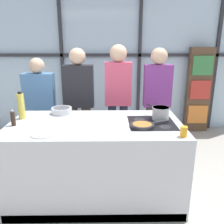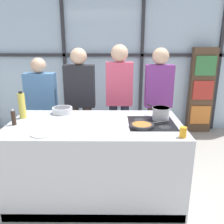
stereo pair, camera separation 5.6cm
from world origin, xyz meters
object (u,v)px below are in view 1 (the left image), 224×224
at_px(frying_pan, 143,125).
at_px(saucepan, 160,113).
at_px(spectator_far_right, 157,97).
at_px(pepper_grinder, 13,118).
at_px(spectator_center_left, 79,99).
at_px(juice_glass_near, 184,132).
at_px(spectator_far_left, 40,105).
at_px(white_plate, 43,134).
at_px(oil_bottle, 21,106).
at_px(mixing_bowl, 62,110).
at_px(spectator_center_right, 118,95).

height_order(frying_pan, saucepan, saucepan).
height_order(spectator_far_right, saucepan, spectator_far_right).
distance_m(saucepan, pepper_grinder, 1.66).
bearing_deg(spectator_center_left, juice_glass_near, 131.10).
distance_m(pepper_grinder, juice_glass_near, 1.80).
distance_m(spectator_far_left, spectator_far_right, 1.77).
bearing_deg(frying_pan, white_plate, -168.40).
height_order(white_plate, juice_glass_near, juice_glass_near).
height_order(spectator_far_right, pepper_grinder, spectator_far_right).
bearing_deg(juice_glass_near, oil_bottle, 161.80).
relative_size(frying_pan, oil_bottle, 1.40).
bearing_deg(spectator_far_left, saucepan, 153.59).
distance_m(spectator_far_left, pepper_grinder, 1.02).
bearing_deg(juice_glass_near, mixing_bowl, 149.63).
height_order(spectator_center_left, spectator_center_right, spectator_center_right).
bearing_deg(frying_pan, mixing_bowl, 152.87).
bearing_deg(juice_glass_near, spectator_far_right, 89.91).
bearing_deg(spectator_far_left, juice_glass_near, 142.63).
relative_size(frying_pan, saucepan, 1.32).
bearing_deg(pepper_grinder, juice_glass_near, -10.73).
bearing_deg(spectator_far_left, spectator_far_right, -180.00).
bearing_deg(spectator_center_left, spectator_far_left, 0.00).
bearing_deg(juice_glass_near, pepper_grinder, 169.27).
height_order(frying_pan, oil_bottle, oil_bottle).
relative_size(spectator_center_right, pepper_grinder, 9.67).
relative_size(spectator_far_left, white_plate, 6.42).
bearing_deg(spectator_far_right, juice_glass_near, 89.91).
xyz_separation_m(spectator_center_right, spectator_far_right, (0.59, 0.00, -0.04)).
bearing_deg(spectator_far_right, spectator_center_right, 0.00).
bearing_deg(pepper_grinder, spectator_far_right, 29.69).
height_order(spectator_center_left, spectator_far_right, spectator_far_right).
distance_m(white_plate, mixing_bowl, 0.71).
relative_size(spectator_far_left, frying_pan, 3.46).
relative_size(spectator_center_left, white_plate, 6.97).
bearing_deg(spectator_center_left, spectator_center_right, -180.00).
relative_size(spectator_center_left, spectator_center_right, 0.97).
bearing_deg(frying_pan, spectator_far_right, 71.40).
xyz_separation_m(spectator_far_right, white_plate, (-1.38, -1.27, -0.07)).
distance_m(mixing_bowl, juice_glass_near, 1.54).
relative_size(spectator_center_right, spectator_far_right, 1.03).
bearing_deg(spectator_far_left, pepper_grinder, 89.55).
height_order(saucepan, white_plate, saucepan).
height_order(frying_pan, white_plate, frying_pan).
distance_m(frying_pan, saucepan, 0.35).
xyz_separation_m(spectator_center_right, mixing_bowl, (-0.74, -0.57, -0.07)).
xyz_separation_m(pepper_grinder, juice_glass_near, (1.77, -0.34, -0.03)).
distance_m(saucepan, mixing_bowl, 1.24).
xyz_separation_m(mixing_bowl, oil_bottle, (-0.43, -0.20, 0.11)).
distance_m(spectator_far_right, frying_pan, 1.13).
relative_size(saucepan, oil_bottle, 1.06).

